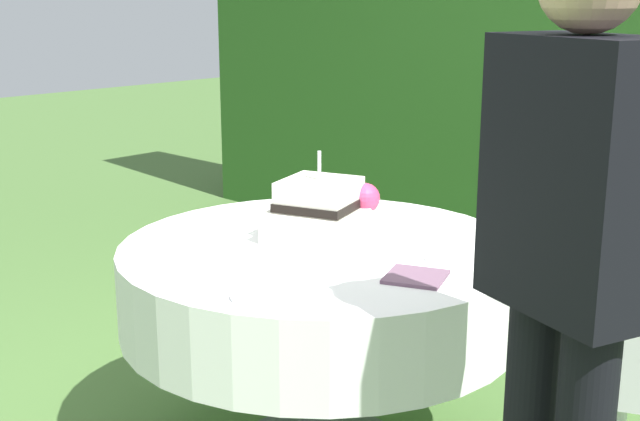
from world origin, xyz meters
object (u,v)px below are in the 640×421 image
cake_table (321,286)px  serving_plate_left (253,296)px  serving_plate_right (422,240)px  standing_person (568,271)px  serving_plate_near (444,258)px  serving_plate_far (291,208)px  wedding_cake (322,211)px  napkin_stack (416,277)px

cake_table → serving_plate_left: bearing=-67.0°
serving_plate_right → standing_person: 0.94m
serving_plate_left → serving_plate_near: bearing=73.8°
serving_plate_far → serving_plate_right: size_ratio=0.82×
serving_plate_far → standing_person: bearing=-21.7°
serving_plate_right → serving_plate_far: bearing=179.8°
cake_table → wedding_cake: size_ratio=3.43×
serving_plate_far → serving_plate_left: (0.57, -0.70, 0.00)m
cake_table → standing_person: 1.06m
serving_plate_far → napkin_stack: 0.83m
cake_table → napkin_stack: bearing=-7.9°
wedding_cake → standing_person: 1.07m
cake_table → wedding_cake: (-0.05, 0.06, 0.22)m
serving_plate_left → napkin_stack: 0.46m
serving_plate_left → standing_person: size_ratio=0.07×
serving_plate_near → serving_plate_left: size_ratio=0.97×
serving_plate_left → wedding_cake: bearing=115.0°
serving_plate_far → serving_plate_right: same height
serving_plate_far → serving_plate_left: same height
cake_table → wedding_cake: wedding_cake is taller
serving_plate_right → standing_person: standing_person is taller
cake_table → serving_plate_right: size_ratio=8.36×
serving_plate_right → standing_person: (0.75, -0.53, 0.20)m
cake_table → standing_person: (0.96, -0.29, 0.34)m
wedding_cake → serving_plate_far: (-0.33, 0.18, -0.08)m
wedding_cake → serving_plate_left: bearing=-65.0°
serving_plate_far → standing_person: 1.44m
serving_plate_right → standing_person: bearing=-35.1°
napkin_stack → serving_plate_left: bearing=-117.2°
wedding_cake → standing_person: bearing=-18.9°
wedding_cake → serving_plate_near: (0.41, 0.07, -0.08)m
napkin_stack → standing_person: standing_person is taller
serving_plate_right → cake_table: bearing=-131.4°
standing_person → serving_plate_near: bearing=144.6°
cake_table → serving_plate_left: serving_plate_left is taller
serving_plate_right → serving_plate_left: bearing=-91.0°
cake_table → napkin_stack: size_ratio=7.93×
wedding_cake → serving_plate_near: size_ratio=3.26×
napkin_stack → serving_plate_right: bearing=123.9°
serving_plate_near → wedding_cake: bearing=-169.8°
cake_table → serving_plate_far: size_ratio=10.14×
wedding_cake → serving_plate_far: 0.38m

